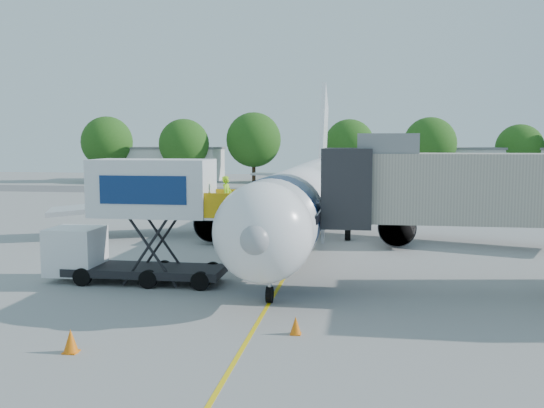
# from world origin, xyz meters

# --- Properties ---
(ground) EXTENTS (160.00, 160.00, 0.00)m
(ground) POSITION_xyz_m (0.00, 0.00, 0.00)
(ground) COLOR gray
(ground) RESTS_ON ground
(guidance_line) EXTENTS (0.15, 70.00, 0.01)m
(guidance_line) POSITION_xyz_m (0.00, 0.00, 0.01)
(guidance_line) COLOR yellow
(guidance_line) RESTS_ON ground
(taxiway_strip) EXTENTS (120.00, 10.00, 0.01)m
(taxiway_strip) POSITION_xyz_m (0.00, 42.00, 0.00)
(taxiway_strip) COLOR #59595B
(taxiway_strip) RESTS_ON ground
(aircraft) EXTENTS (34.17, 37.73, 11.35)m
(aircraft) POSITION_xyz_m (0.00, 4.12, 2.95)
(aircraft) COLOR white
(aircraft) RESTS_ON ground
(jet_bridge) EXTENTS (13.90, 3.20, 6.60)m
(jet_bridge) POSITION_xyz_m (7.99, -7.00, 4.34)
(jet_bridge) COLOR #A9A291
(jet_bridge) RESTS_ON ground
(catering_hiloader) EXTENTS (8.50, 2.44, 5.50)m
(catering_hiloader) POSITION_xyz_m (-6.27, -7.00, 2.76)
(catering_hiloader) COLOR black
(catering_hiloader) RESTS_ON ground
(ground_tug) EXTENTS (3.62, 2.76, 1.29)m
(ground_tug) POSITION_xyz_m (-2.44, -17.19, 0.68)
(ground_tug) COLOR silver
(ground_tug) RESTS_ON ground
(safety_cone_a) EXTENTS (0.38, 0.38, 0.60)m
(safety_cone_a) POSITION_xyz_m (1.45, -13.23, 0.29)
(safety_cone_a) COLOR orange
(safety_cone_a) RESTS_ON ground
(safety_cone_b) EXTENTS (0.46, 0.46, 0.72)m
(safety_cone_b) POSITION_xyz_m (-5.00, -15.96, 0.35)
(safety_cone_b) COLOR orange
(safety_cone_b) RESTS_ON ground
(outbuilding_left) EXTENTS (18.40, 8.40, 5.30)m
(outbuilding_left) POSITION_xyz_m (-28.00, 60.00, 2.66)
(outbuilding_left) COLOR silver
(outbuilding_left) RESTS_ON ground
(outbuilding_right) EXTENTS (16.40, 7.40, 5.30)m
(outbuilding_right) POSITION_xyz_m (22.00, 62.00, 2.66)
(outbuilding_right) COLOR silver
(outbuilding_right) RESTS_ON ground
(tree_a) EXTENTS (7.85, 7.85, 10.00)m
(tree_a) POSITION_xyz_m (-35.65, 56.12, 6.07)
(tree_a) COLOR #382314
(tree_a) RESTS_ON ground
(tree_b) EXTENTS (7.48, 7.48, 9.54)m
(tree_b) POSITION_xyz_m (-23.18, 55.37, 5.79)
(tree_b) COLOR #382314
(tree_b) RESTS_ON ground
(tree_c) EXTENTS (8.29, 8.29, 10.57)m
(tree_c) POSITION_xyz_m (-13.10, 58.21, 6.42)
(tree_c) COLOR #382314
(tree_c) RESTS_ON ground
(tree_d) EXTENTS (7.47, 7.47, 9.52)m
(tree_d) POSITION_xyz_m (1.22, 59.78, 5.78)
(tree_d) COLOR #382314
(tree_d) RESTS_ON ground
(tree_e) EXTENTS (7.59, 7.59, 9.67)m
(tree_e) POSITION_xyz_m (12.82, 57.50, 5.87)
(tree_e) COLOR #382314
(tree_e) RESTS_ON ground
(tree_f) EXTENTS (6.82, 6.82, 8.70)m
(tree_f) POSITION_xyz_m (25.92, 60.88, 5.28)
(tree_f) COLOR #382314
(tree_f) RESTS_ON ground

